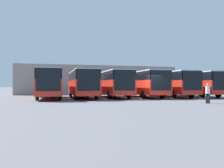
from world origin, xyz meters
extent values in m
plane|color=#5B5B60|center=(0.00, 0.00, 0.00)|extent=(600.00, 600.00, 0.00)
cube|color=red|center=(-9.36, -6.27, 1.24)|extent=(3.67, 12.56, 1.58)
cube|color=black|center=(-9.36, -6.27, 2.52)|extent=(3.61, 12.37, 0.97)
cube|color=black|center=(-8.74, -0.10, 1.98)|extent=(2.14, 0.25, 2.06)
cube|color=red|center=(-8.74, -0.09, 0.67)|extent=(2.32, 0.29, 0.40)
cube|color=silver|center=(-9.36, -6.27, 3.07)|extent=(3.52, 12.06, 0.12)
cylinder|color=black|center=(-10.04, -2.35, 0.49)|extent=(0.40, 1.00, 0.98)
cylinder|color=black|center=(-7.91, -2.56, 0.49)|extent=(0.40, 1.00, 0.98)
cylinder|color=black|center=(-10.81, -9.98, 0.49)|extent=(0.40, 1.00, 0.98)
cylinder|color=black|center=(-8.68, -10.20, 0.49)|extent=(0.40, 1.00, 0.98)
cube|color=#9E9E99|center=(-7.49, -4.42, 0.07)|extent=(0.76, 5.19, 0.15)
cube|color=red|center=(-5.62, -6.19, 1.24)|extent=(3.67, 12.56, 1.58)
cube|color=black|center=(-5.62, -6.19, 2.52)|extent=(3.61, 12.37, 0.97)
cube|color=black|center=(-5.00, -0.02, 1.98)|extent=(2.14, 0.25, 2.06)
cube|color=red|center=(-5.00, -0.02, 0.67)|extent=(2.32, 0.29, 0.40)
cube|color=silver|center=(-5.62, -6.19, 3.07)|extent=(3.52, 12.06, 0.12)
cylinder|color=black|center=(-6.30, -2.27, 0.49)|extent=(0.40, 1.00, 0.98)
cylinder|color=black|center=(-4.17, -2.48, 0.49)|extent=(0.40, 1.00, 0.98)
cylinder|color=black|center=(-7.07, -9.91, 0.49)|extent=(0.40, 1.00, 0.98)
cylinder|color=black|center=(-4.93, -10.12, 0.49)|extent=(0.40, 1.00, 0.98)
cube|color=#9E9E99|center=(-3.74, -4.34, 0.07)|extent=(0.76, 5.19, 0.15)
cube|color=red|center=(-1.87, -6.08, 1.24)|extent=(3.67, 12.56, 1.58)
cube|color=black|center=(-1.87, -6.08, 2.52)|extent=(3.61, 12.37, 0.97)
cube|color=black|center=(-1.25, 0.09, 1.98)|extent=(2.14, 0.25, 2.06)
cube|color=red|center=(-1.25, 0.09, 0.67)|extent=(2.32, 0.29, 0.40)
cube|color=silver|center=(-1.87, -6.08, 3.07)|extent=(3.52, 12.06, 0.12)
cylinder|color=black|center=(-2.56, -2.16, 0.49)|extent=(0.40, 1.00, 0.98)
cylinder|color=black|center=(-0.42, -2.37, 0.49)|extent=(0.40, 1.00, 0.98)
cylinder|color=black|center=(-3.32, -9.79, 0.49)|extent=(0.40, 1.00, 0.98)
cylinder|color=black|center=(-1.19, -10.01, 0.49)|extent=(0.40, 1.00, 0.98)
cube|color=#9E9E99|center=(0.00, -4.23, 0.07)|extent=(0.76, 5.19, 0.15)
cube|color=red|center=(1.87, -6.61, 1.24)|extent=(3.67, 12.56, 1.58)
cube|color=black|center=(1.87, -6.61, 2.52)|extent=(3.61, 12.37, 0.97)
cube|color=black|center=(2.49, -0.43, 1.98)|extent=(2.14, 0.25, 2.06)
cube|color=red|center=(2.49, -0.43, 0.67)|extent=(2.32, 0.29, 0.40)
cube|color=silver|center=(1.87, -6.61, 3.07)|extent=(3.52, 12.06, 0.12)
cylinder|color=black|center=(1.19, -2.68, 0.49)|extent=(0.40, 1.00, 0.98)
cylinder|color=black|center=(3.32, -2.90, 0.49)|extent=(0.40, 1.00, 0.98)
cylinder|color=black|center=(0.42, -10.32, 0.49)|extent=(0.40, 1.00, 0.98)
cylinder|color=black|center=(2.56, -10.53, 0.49)|extent=(0.40, 1.00, 0.98)
cube|color=#9E9E99|center=(3.74, -4.75, 0.07)|extent=(0.76, 5.19, 0.15)
cube|color=red|center=(5.62, -6.25, 1.24)|extent=(3.67, 12.56, 1.58)
cube|color=black|center=(5.62, -6.25, 2.52)|extent=(3.61, 12.37, 0.97)
cube|color=black|center=(6.24, -0.07, 1.98)|extent=(2.14, 0.25, 2.06)
cube|color=red|center=(6.24, -0.07, 0.67)|extent=(2.32, 0.29, 0.40)
cube|color=silver|center=(5.62, -6.25, 3.07)|extent=(3.52, 12.06, 0.12)
cylinder|color=black|center=(4.93, -2.32, 0.49)|extent=(0.40, 1.00, 0.98)
cylinder|color=black|center=(7.07, -2.54, 0.49)|extent=(0.40, 1.00, 0.98)
cylinder|color=black|center=(4.17, -9.96, 0.49)|extent=(0.40, 1.00, 0.98)
cylinder|color=black|center=(6.30, -10.17, 0.49)|extent=(0.40, 1.00, 0.98)
cube|color=#9E9E99|center=(7.49, -4.39, 0.07)|extent=(0.76, 5.19, 0.15)
cube|color=red|center=(9.36, -5.78, 1.24)|extent=(3.67, 12.56, 1.58)
cube|color=black|center=(9.36, -5.78, 2.52)|extent=(3.61, 12.37, 0.97)
cube|color=black|center=(9.98, 0.40, 1.98)|extent=(2.14, 0.25, 2.06)
cube|color=red|center=(9.98, 0.40, 0.67)|extent=(2.32, 0.29, 0.40)
cube|color=silver|center=(9.36, -5.78, 3.07)|extent=(3.52, 12.06, 0.12)
cylinder|color=black|center=(8.68, -1.85, 0.49)|extent=(0.40, 1.00, 0.98)
cylinder|color=black|center=(10.81, -2.07, 0.49)|extent=(0.40, 1.00, 0.98)
cylinder|color=black|center=(7.91, -9.49, 0.49)|extent=(0.40, 1.00, 0.98)
cylinder|color=black|center=(10.04, -9.70, 0.49)|extent=(0.40, 1.00, 0.98)
cylinder|color=black|center=(-2.05, 6.66, 0.39)|extent=(0.23, 0.23, 0.78)
cylinder|color=black|center=(-1.99, 6.47, 0.39)|extent=(0.23, 0.23, 0.78)
cylinder|color=silver|center=(-2.02, 6.57, 1.08)|extent=(0.45, 0.45, 0.61)
sphere|color=tan|center=(-2.02, 6.57, 1.49)|extent=(0.21, 0.21, 0.21)
cube|color=gray|center=(0.00, -25.04, 2.39)|extent=(27.27, 13.02, 4.79)
cube|color=silver|center=(0.00, -33.05, 4.54)|extent=(27.27, 3.00, 0.24)
cylinder|color=slate|center=(-9.54, -34.15, 2.27)|extent=(0.20, 0.20, 4.54)
cylinder|color=slate|center=(9.54, -34.15, 2.27)|extent=(0.20, 0.20, 4.54)
camera|label=1|loc=(12.05, 25.67, 1.41)|focal=45.00mm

